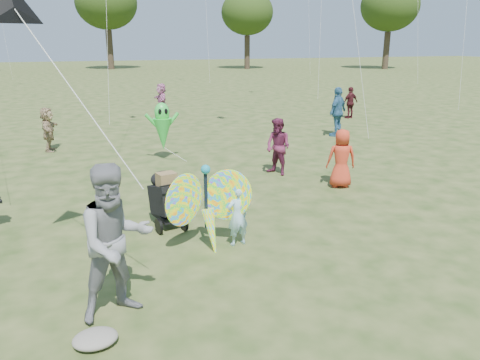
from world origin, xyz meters
The scene contains 15 objects.
ground centered at (0.00, 0.00, 0.00)m, with size 160.00×160.00×0.00m, color #51592B.
child_girl centered at (-0.35, 1.20, 0.54)m, with size 0.40×0.26×1.09m, color #A0D1E3.
adult_man centered at (-2.53, -0.33, 1.03)m, with size 1.00×0.78×2.06m, color gray.
grey_bag centered at (-2.90, -0.93, 0.09)m, with size 0.54×0.44×0.17m, color gray.
crowd_a centered at (3.17, 3.58, 0.72)m, with size 0.71×0.46×1.45m, color red.
crowd_c centered at (6.41, 9.19, 0.92)m, with size 1.07×0.45×1.83m, color #34688F.
crowd_d centered at (-3.72, 10.16, 0.72)m, with size 1.33×0.42×1.43m, color #A08662.
crowd_e centered at (2.16, 5.11, 0.76)m, with size 0.74×0.58×1.52m, color #65213F.
crowd_h centered at (9.17, 12.64, 0.72)m, with size 0.84×0.35×1.44m, color #43161B.
crowd_j centered at (1.05, 15.96, 0.78)m, with size 1.45×0.46×1.56m, color #B86997.
jogging_stroller centered at (-1.35, 2.54, 0.61)m, with size 0.63×1.10×1.09m.
butterfly_kite centered at (-0.88, 1.21, 0.75)m, with size 1.74×0.75×1.71m.
delta_kite_rig centered at (-3.49, 1.24, 3.89)m, with size 1.82×1.81×2.66m.
alien_kite centered at (-0.44, 7.69, 0.97)m, with size 1.12×0.69×1.74m.
tree_line centered at (3.67, 44.99, 6.86)m, with size 91.78×33.60×10.79m.
Camera 1 is at (-2.88, -6.02, 3.50)m, focal length 35.00 mm.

